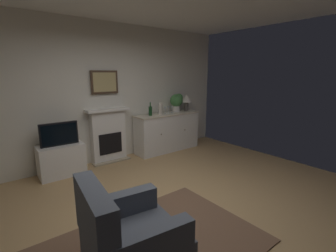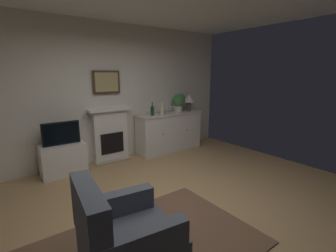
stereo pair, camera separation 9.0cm
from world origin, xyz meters
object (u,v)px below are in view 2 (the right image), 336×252
object	(u,v)px
wine_glass_center	(171,108)
tv_set	(61,133)
sideboard_cabinet	(169,132)
tv_cabinet	(63,159)
armchair	(123,238)
table_lamp	(189,100)
framed_picture	(107,82)
potted_plant_small	(179,101)
wine_glass_left	(167,109)
vase_decorative	(162,108)
wine_glass_right	(174,108)
wine_bottle	(152,111)
fireplace_unit	(110,135)

from	to	relation	value
wine_glass_center	tv_set	size ratio (longest dim) A/B	0.27
sideboard_cabinet	tv_cabinet	world-z (taller)	sideboard_cabinet
sideboard_cabinet	armchair	bearing A→B (deg)	-133.08
armchair	table_lamp	bearing A→B (deg)	40.80
framed_picture	potted_plant_small	xyz separation A→B (m)	(1.70, -0.18, -0.47)
table_lamp	wine_glass_left	distance (m)	0.69
wine_glass_left	vase_decorative	world-z (taller)	vase_decorative
vase_decorative	potted_plant_small	bearing A→B (deg)	9.72
sideboard_cabinet	potted_plant_small	size ratio (longest dim) A/B	3.71
wine_glass_right	armchair	xyz separation A→B (m)	(-2.63, -2.66, -0.62)
framed_picture	tv_set	size ratio (longest dim) A/B	0.89
wine_glass_center	wine_glass_left	bearing A→B (deg)	-167.89
vase_decorative	potted_plant_small	xyz separation A→B (m)	(0.56, 0.10, 0.12)
wine_glass_center	tv_set	world-z (taller)	wine_glass_center
table_lamp	potted_plant_small	size ratio (longest dim) A/B	0.93
potted_plant_small	table_lamp	bearing A→B (deg)	-9.46
wine_glass_center	potted_plant_small	world-z (taller)	potted_plant_small
wine_glass_right	vase_decorative	bearing A→B (deg)	-172.26
sideboard_cabinet	wine_glass_center	bearing A→B (deg)	-9.77
tv_set	wine_glass_left	bearing A→B (deg)	-0.53
wine_glass_center	tv_set	distance (m)	2.40
wine_glass_left	armchair	bearing A→B (deg)	-132.49
sideboard_cabinet	table_lamp	size ratio (longest dim) A/B	3.98
table_lamp	armchair	xyz separation A→B (m)	(-3.08, -2.66, -0.78)
tv_cabinet	potted_plant_small	xyz separation A→B (m)	(2.68, 0.03, 0.86)
table_lamp	tv_set	xyz separation A→B (m)	(-2.95, -0.01, -0.40)
wine_glass_left	potted_plant_small	world-z (taller)	potted_plant_small
sideboard_cabinet	wine_bottle	bearing A→B (deg)	-178.88
sideboard_cabinet	wine_bottle	distance (m)	0.72
fireplace_unit	framed_picture	xyz separation A→B (m)	(0.00, 0.05, 1.06)
vase_decorative	tv_cabinet	size ratio (longest dim) A/B	0.38
framed_picture	wine_glass_left	world-z (taller)	framed_picture
wine_bottle	framed_picture	bearing A→B (deg)	165.76
tv_set	sideboard_cabinet	bearing A→B (deg)	0.20
fireplace_unit	wine_glass_left	world-z (taller)	fireplace_unit
armchair	wine_glass_center	bearing A→B (deg)	46.49
fireplace_unit	tv_cabinet	distance (m)	1.02
sideboard_cabinet	armchair	xyz separation A→B (m)	(-2.49, -2.66, -0.06)
fireplace_unit	sideboard_cabinet	world-z (taller)	fireplace_unit
fireplace_unit	armchair	bearing A→B (deg)	-111.33
framed_picture	wine_glass_right	distance (m)	1.66
wine_glass_left	fireplace_unit	bearing A→B (deg)	171.01
table_lamp	wine_glass_center	bearing A→B (deg)	-179.44
table_lamp	tv_set	distance (m)	2.98
wine_glass_right	potted_plant_small	bearing A→B (deg)	13.77
potted_plant_small	tv_cabinet	bearing A→B (deg)	-179.35
wine_glass_center	table_lamp	bearing A→B (deg)	0.56
tv_set	wine_bottle	bearing A→B (deg)	-0.03
wine_glass_left	armchair	xyz separation A→B (m)	(-2.41, -2.63, -0.62)
table_lamp	wine_glass_right	size ratio (longest dim) A/B	2.42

